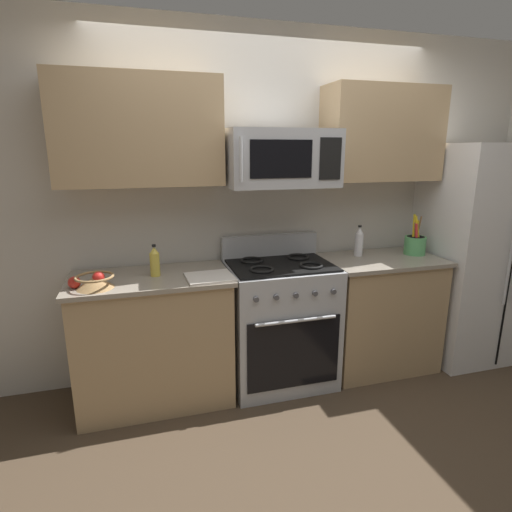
{
  "coord_description": "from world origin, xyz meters",
  "views": [
    {
      "loc": [
        -0.96,
        -2.1,
        1.73
      ],
      "look_at": [
        -0.22,
        0.5,
        1.03
      ],
      "focal_mm": 29.04,
      "sensor_mm": 36.0,
      "label": 1
    }
  ],
  "objects": [
    {
      "name": "ground_plane",
      "position": [
        0.0,
        0.0,
        0.0
      ],
      "size": [
        16.0,
        16.0,
        0.0
      ],
      "primitive_type": "plane",
      "color": "#473828"
    },
    {
      "name": "upper_cabinets_right",
      "position": [
        0.84,
        0.76,
        1.84
      ],
      "size": [
        0.89,
        0.34,
        0.69
      ],
      "color": "tan"
    },
    {
      "name": "bottle_vinegar",
      "position": [
        0.69,
        0.73,
        1.02
      ],
      "size": [
        0.07,
        0.07,
        0.24
      ],
      "color": "silver",
      "rests_on": "counter_right"
    },
    {
      "name": "upper_cabinets_left",
      "position": [
        -0.92,
        0.76,
        1.84
      ],
      "size": [
        1.05,
        0.34,
        0.69
      ],
      "color": "tan"
    },
    {
      "name": "apple_loose",
      "position": [
        -1.37,
        0.49,
        0.95
      ],
      "size": [
        0.07,
        0.07,
        0.07
      ],
      "primitive_type": "sphere",
      "color": "red",
      "rests_on": "counter_left"
    },
    {
      "name": "utensil_crock",
      "position": [
        1.15,
        0.66,
        0.99
      ],
      "size": [
        0.17,
        0.17,
        0.32
      ],
      "color": "#59AD66",
      "rests_on": "counter_right"
    },
    {
      "name": "wall_back",
      "position": [
        0.0,
        0.98,
        1.3
      ],
      "size": [
        8.0,
        0.1,
        2.6
      ],
      "primitive_type": "cube",
      "color": "beige",
      "rests_on": "ground"
    },
    {
      "name": "counter_left",
      "position": [
        -0.92,
        0.62,
        0.46
      ],
      "size": [
        1.06,
        0.59,
        0.91
      ],
      "color": "tan",
      "rests_on": "ground"
    },
    {
      "name": "refrigerator",
      "position": [
        1.73,
        0.6,
        0.89
      ],
      "size": [
        0.85,
        0.7,
        1.77
      ],
      "color": "silver",
      "rests_on": "ground"
    },
    {
      "name": "microwave",
      "position": [
        -0.0,
        0.65,
        1.67
      ],
      "size": [
        0.76,
        0.44,
        0.39
      ],
      "color": "#B2B5BA"
    },
    {
      "name": "range_oven",
      "position": [
        -0.0,
        0.62,
        0.47
      ],
      "size": [
        0.76,
        0.63,
        1.09
      ],
      "color": "#B2B5BA",
      "rests_on": "ground"
    },
    {
      "name": "bottle_oil",
      "position": [
        -0.88,
        0.62,
        1.01
      ],
      "size": [
        0.06,
        0.06,
        0.21
      ],
      "color": "gold",
      "rests_on": "counter_left"
    },
    {
      "name": "cutting_board",
      "position": [
        -0.54,
        0.47,
        0.92
      ],
      "size": [
        0.31,
        0.28,
        0.02
      ],
      "primitive_type": "cube",
      "rotation": [
        0.0,
        0.0,
        0.05
      ],
      "color": "silver",
      "rests_on": "counter_left"
    },
    {
      "name": "fruit_basket",
      "position": [
        -1.24,
        0.47,
        0.96
      ],
      "size": [
        0.23,
        0.23,
        0.1
      ],
      "color": "#9E7A4C",
      "rests_on": "counter_left"
    },
    {
      "name": "counter_right",
      "position": [
        0.84,
        0.62,
        0.46
      ],
      "size": [
        0.9,
        0.59,
        0.91
      ],
      "color": "tan",
      "rests_on": "ground"
    }
  ]
}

